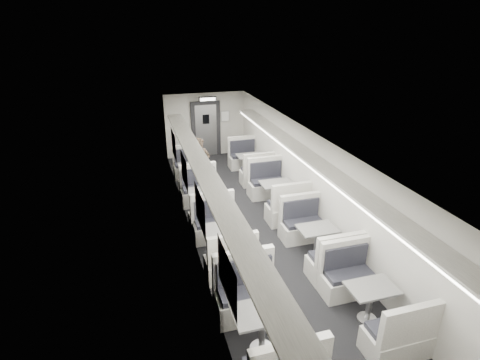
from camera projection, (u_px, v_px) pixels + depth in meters
room at (255, 188)px, 8.82m from camera, size 3.24×12.24×2.64m
booth_left_a at (192, 174)px, 11.84m from camera, size 0.97×1.97×1.05m
booth_left_b at (205, 203)px, 9.92m from camera, size 1.06×2.15×1.15m
booth_left_c at (222, 241)px, 8.23m from camera, size 1.02×2.06×1.10m
booth_left_d at (262, 330)px, 5.83m from camera, size 1.11×2.25×1.20m
booth_right_a at (250, 165)px, 12.56m from camera, size 1.01×2.05×1.10m
booth_right_b at (277, 195)px, 10.35m from camera, size 1.08×2.18×1.17m
booth_right_c at (316, 242)px, 8.22m from camera, size 1.01×2.05×1.10m
booth_right_d at (369, 303)px, 6.45m from camera, size 1.00×2.02×1.08m
passenger at (201, 166)px, 11.13m from camera, size 0.73×0.61×1.72m
window_a at (174, 145)px, 11.38m from camera, size 0.02×1.18×0.84m
window_b at (184, 171)px, 9.44m from camera, size 0.02×1.18×0.84m
window_c at (200, 210)px, 7.50m from camera, size 0.02×1.18×0.84m
window_d at (227, 277)px, 5.55m from camera, size 0.02×1.18×0.84m
luggage_rack_left at (204, 170)px, 7.95m from camera, size 0.46×10.40×0.09m
luggage_rack_right at (311, 159)px, 8.58m from camera, size 0.46×10.40×0.09m
vestibule_door at (206, 129)px, 14.12m from camera, size 1.10×0.13×2.10m
exit_sign at (207, 99)px, 13.20m from camera, size 0.62×0.12×0.16m
wall_notice at (225, 116)px, 14.11m from camera, size 0.32×0.02×0.40m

